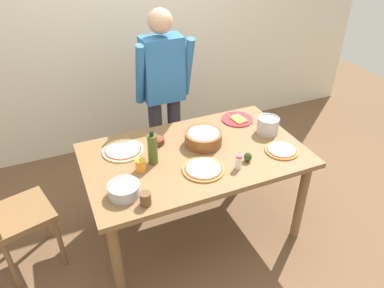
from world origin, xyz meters
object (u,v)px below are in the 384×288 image
(plate_with_slice, at_px, (237,119))
(avocado, at_px, (248,157))
(pizza_raw_on_board, at_px, (123,150))
(cup_small_brown, at_px, (146,199))
(mixing_bowl_steel, at_px, (124,190))
(olive_oil_bottle, at_px, (153,149))
(dining_table, at_px, (195,163))
(popcorn_bowl, at_px, (203,137))
(person_cook, at_px, (163,90))
(pizza_cooked_on_tray, at_px, (203,169))
(pizza_second_cooked, at_px, (282,150))
(chair_wooden_left, at_px, (7,212))
(salt_shaker, at_px, (239,162))
(steel_pot, at_px, (268,125))
(small_sauce_bowl, at_px, (157,140))
(cup_orange, at_px, (141,165))

(plate_with_slice, bearing_deg, avocado, -112.44)
(pizza_raw_on_board, xyz_separation_m, cup_small_brown, (-0.02, -0.61, 0.03))
(mixing_bowl_steel, relative_size, olive_oil_bottle, 0.78)
(dining_table, distance_m, popcorn_bowl, 0.21)
(avocado, bearing_deg, person_cook, 105.02)
(person_cook, height_order, pizza_cooked_on_tray, person_cook)
(person_cook, relative_size, pizza_second_cooked, 6.56)
(person_cook, xyz_separation_m, chair_wooden_left, (-1.36, -0.60, -0.40))
(salt_shaker, relative_size, avocado, 1.51)
(person_cook, distance_m, steel_pot, 0.95)
(pizza_raw_on_board, distance_m, plate_with_slice, 1.00)
(popcorn_bowl, height_order, small_sauce_bowl, popcorn_bowl)
(plate_with_slice, distance_m, avocado, 0.59)
(pizza_raw_on_board, relative_size, mixing_bowl_steel, 1.52)
(pizza_raw_on_board, bearing_deg, plate_with_slice, 4.15)
(cup_small_brown, distance_m, salt_shaker, 0.70)
(plate_with_slice, height_order, small_sauce_bowl, small_sauce_bowl)
(popcorn_bowl, distance_m, avocado, 0.38)
(steel_pot, bearing_deg, avocado, -141.01)
(chair_wooden_left, distance_m, steel_pot, 1.99)
(popcorn_bowl, xyz_separation_m, small_sauce_bowl, (-0.32, 0.14, -0.03))
(pizza_second_cooked, bearing_deg, steel_pot, 79.33)
(pizza_second_cooked, xyz_separation_m, small_sauce_bowl, (-0.81, 0.46, 0.02))
(dining_table, distance_m, salt_shaker, 0.38)
(plate_with_slice, distance_m, steel_pot, 0.30)
(dining_table, height_order, cup_small_brown, cup_small_brown)
(pizza_cooked_on_tray, distance_m, cup_orange, 0.43)
(pizza_cooked_on_tray, xyz_separation_m, cup_orange, (-0.39, 0.17, 0.03))
(pizza_raw_on_board, distance_m, popcorn_bowl, 0.60)
(popcorn_bowl, bearing_deg, pizza_second_cooked, -33.02)
(pizza_cooked_on_tray, xyz_separation_m, avocado, (0.33, -0.03, 0.03))
(popcorn_bowl, distance_m, steel_pot, 0.54)
(pizza_raw_on_board, relative_size, pizza_cooked_on_tray, 1.04)
(person_cook, relative_size, cup_small_brown, 19.06)
(pizza_raw_on_board, xyz_separation_m, mixing_bowl_steel, (-0.11, -0.48, 0.03))
(cup_orange, bearing_deg, mixing_bowl_steel, -129.41)
(plate_with_slice, relative_size, olive_oil_bottle, 1.02)
(popcorn_bowl, relative_size, cup_orange, 3.29)
(plate_with_slice, bearing_deg, olive_oil_bottle, -160.71)
(person_cook, height_order, pizza_raw_on_board, person_cook)
(small_sauce_bowl, bearing_deg, pizza_raw_on_board, 179.76)
(pizza_second_cooked, height_order, olive_oil_bottle, olive_oil_bottle)
(person_cook, distance_m, olive_oil_bottle, 0.83)
(steel_pot, bearing_deg, popcorn_bowl, 175.19)
(pizza_second_cooked, distance_m, steel_pot, 0.28)
(pizza_cooked_on_tray, height_order, avocado, avocado)
(olive_oil_bottle, bearing_deg, plate_with_slice, 19.29)
(cup_orange, distance_m, cup_small_brown, 0.35)
(mixing_bowl_steel, bearing_deg, cup_orange, 50.59)
(dining_table, bearing_deg, popcorn_bowl, 38.57)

